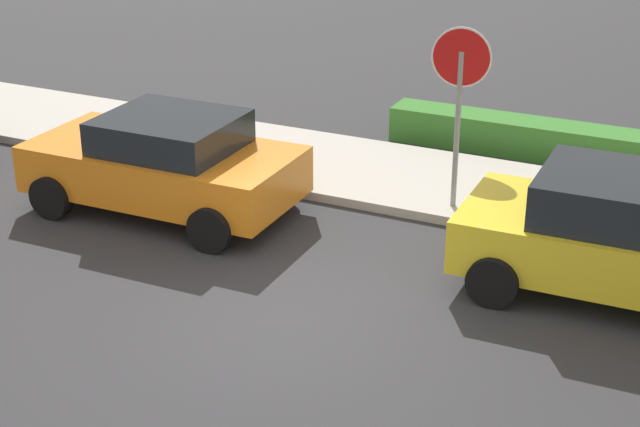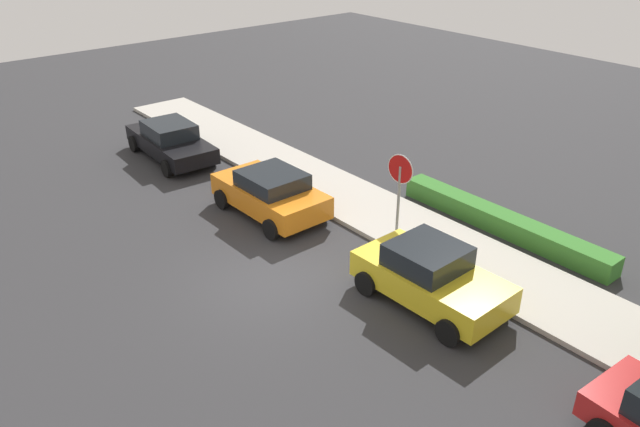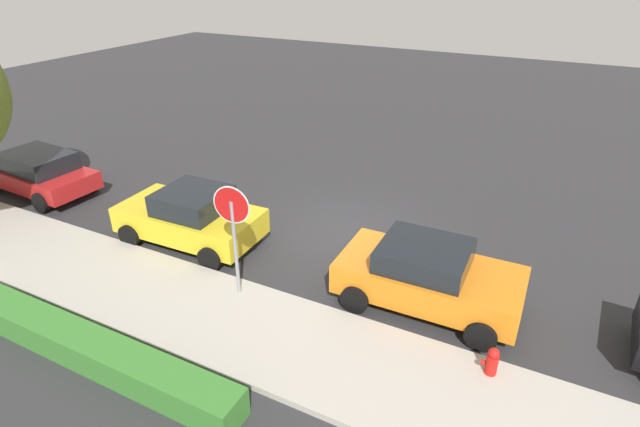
% 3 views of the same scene
% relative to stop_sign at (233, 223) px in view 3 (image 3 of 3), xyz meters
% --- Properties ---
extents(ground_plane, '(60.00, 60.00, 0.00)m').
position_rel_stop_sign_xyz_m(ground_plane, '(-0.72, -3.96, -1.94)').
color(ground_plane, '#2D2D30').
extents(sidewalk_curb, '(32.00, 2.65, 0.14)m').
position_rel_stop_sign_xyz_m(sidewalk_curb, '(-0.72, 0.88, -1.87)').
color(sidewalk_curb, '#B2ADA3').
rests_on(sidewalk_curb, ground_plane).
extents(stop_sign, '(0.85, 0.11, 2.79)m').
position_rel_stop_sign_xyz_m(stop_sign, '(0.00, 0.00, 0.00)').
color(stop_sign, gray).
rests_on(stop_sign, ground_plane).
extents(parked_car_yellow, '(3.90, 2.16, 1.55)m').
position_rel_stop_sign_xyz_m(parked_car_yellow, '(2.57, -1.49, -1.17)').
color(parked_car_yellow, yellow).
rests_on(parked_car_yellow, ground_plane).
extents(parked_car_orange, '(3.97, 2.16, 1.48)m').
position_rel_stop_sign_xyz_m(parked_car_orange, '(-3.86, -1.69, -1.18)').
color(parked_car_orange, orange).
rests_on(parked_car_orange, ground_plane).
extents(parked_car_red, '(4.21, 2.16, 1.41)m').
position_rel_stop_sign_xyz_m(parked_car_red, '(9.08, -1.73, -1.21)').
color(parked_car_red, red).
rests_on(parked_car_red, ground_plane).
extents(fire_hydrant, '(0.30, 0.22, 0.72)m').
position_rel_stop_sign_xyz_m(fire_hydrant, '(-5.57, -0.04, -1.58)').
color(fire_hydrant, red).
rests_on(fire_hydrant, ground_plane).
extents(front_yard_hedge, '(7.16, 0.71, 0.61)m').
position_rel_stop_sign_xyz_m(front_yard_hedge, '(1.50, 2.99, -1.64)').
color(front_yard_hedge, '#387A2D').
rests_on(front_yard_hedge, ground_plane).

